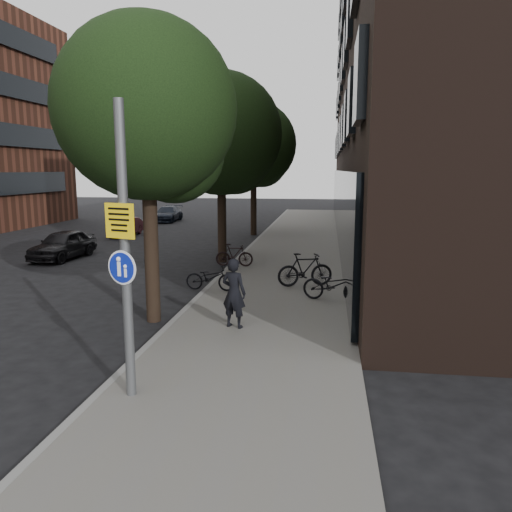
% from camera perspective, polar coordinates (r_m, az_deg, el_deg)
% --- Properties ---
extents(ground, '(120.00, 120.00, 0.00)m').
position_cam_1_polar(ground, '(8.54, -4.98, -17.05)').
color(ground, black).
rests_on(ground, ground).
extents(sidewalk, '(4.50, 60.00, 0.12)m').
position_cam_1_polar(sidewalk, '(17.88, 3.09, -2.43)').
color(sidewalk, '#5D5B56').
rests_on(sidewalk, ground).
extents(curb_edge, '(0.15, 60.00, 0.13)m').
position_cam_1_polar(curb_edge, '(18.21, -3.98, -2.20)').
color(curb_edge, slate).
rests_on(curb_edge, ground).
extents(building_right_dark_brick, '(12.00, 40.00, 18.00)m').
position_cam_1_polar(building_right_dark_brick, '(30.60, 21.98, 18.84)').
color(building_right_dark_brick, black).
rests_on(building_right_dark_brick, ground).
extents(street_tree_near, '(4.40, 4.40, 7.50)m').
position_cam_1_polar(street_tree_near, '(12.86, -11.87, 15.23)').
color(street_tree_near, black).
rests_on(street_tree_near, ground).
extents(street_tree_mid, '(5.00, 5.00, 7.80)m').
position_cam_1_polar(street_tree_mid, '(21.03, -3.75, 13.25)').
color(street_tree_mid, black).
rests_on(street_tree_mid, ground).
extents(street_tree_far, '(5.00, 5.00, 7.80)m').
position_cam_1_polar(street_tree_far, '(29.89, -0.11, 12.25)').
color(street_tree_far, black).
rests_on(street_tree_far, ground).
extents(signpost, '(0.54, 0.20, 4.81)m').
position_cam_1_polar(signpost, '(8.27, -14.72, 0.43)').
color(signpost, '#595B5E').
rests_on(signpost, sidewalk).
extents(pedestrian, '(0.71, 0.57, 1.68)m').
position_cam_1_polar(pedestrian, '(11.90, -2.54, -4.24)').
color(pedestrian, black).
rests_on(pedestrian, sidewalk).
extents(parked_bike_facade_near, '(1.93, 1.13, 0.96)m').
position_cam_1_polar(parked_bike_facade_near, '(14.48, 8.86, -3.28)').
color(parked_bike_facade_near, black).
rests_on(parked_bike_facade_near, sidewalk).
extents(parked_bike_facade_far, '(1.89, 1.07, 1.09)m').
position_cam_1_polar(parked_bike_facade_far, '(16.21, 5.63, -1.55)').
color(parked_bike_facade_far, black).
rests_on(parked_bike_facade_far, sidewalk).
extents(parked_bike_curb_near, '(1.60, 0.62, 0.83)m').
position_cam_1_polar(parked_bike_curb_near, '(15.66, -5.23, -2.45)').
color(parked_bike_curb_near, black).
rests_on(parked_bike_curb_near, sidewalk).
extents(parked_bike_curb_far, '(1.48, 0.44, 0.89)m').
position_cam_1_polar(parked_bike_curb_far, '(19.51, -2.51, 0.11)').
color(parked_bike_curb_far, black).
rests_on(parked_bike_curb_far, sidewalk).
extents(parked_car_near, '(1.73, 3.78, 1.26)m').
position_cam_1_polar(parked_car_near, '(23.38, -21.20, 1.24)').
color(parked_car_near, black).
rests_on(parked_car_near, ground).
extents(parked_car_mid, '(1.28, 3.29, 1.07)m').
position_cam_1_polar(parked_car_mid, '(30.38, -14.67, 3.24)').
color(parked_car_mid, '#54181F').
rests_on(parked_car_mid, ground).
extents(parked_car_far, '(1.72, 3.97, 1.14)m').
position_cam_1_polar(parked_car_far, '(38.30, -10.06, 4.77)').
color(parked_car_far, black).
rests_on(parked_car_far, ground).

